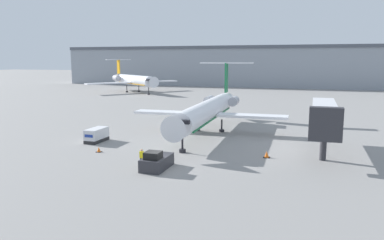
# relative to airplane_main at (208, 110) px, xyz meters

# --- Properties ---
(ground_plane) EXTENTS (600.00, 600.00, 0.00)m
(ground_plane) POSITION_rel_airplane_main_xyz_m (0.53, -20.08, -3.41)
(ground_plane) COLOR gray
(terminal_building) EXTENTS (180.00, 16.80, 16.20)m
(terminal_building) POSITION_rel_airplane_main_xyz_m (0.53, 99.92, 4.72)
(terminal_building) COLOR #8C939E
(terminal_building) RESTS_ON ground
(airplane_main) EXTENTS (23.29, 31.35, 10.28)m
(airplane_main) POSITION_rel_airplane_main_xyz_m (0.00, 0.00, 0.00)
(airplane_main) COLOR white
(airplane_main) RESTS_ON ground
(pushback_tug) EXTENTS (2.15, 4.20, 1.94)m
(pushback_tug) POSITION_rel_airplane_main_xyz_m (0.15, -19.70, -2.68)
(pushback_tug) COLOR #2D2D33
(pushback_tug) RESTS_ON ground
(luggage_cart) EXTENTS (1.68, 3.70, 1.80)m
(luggage_cart) POSITION_rel_airplane_main_xyz_m (-12.35, -10.73, -2.51)
(luggage_cart) COLOR #232326
(luggage_cart) RESTS_ON ground
(worker_near_tug) EXTENTS (0.40, 0.26, 1.84)m
(worker_near_tug) POSITION_rel_airplane_main_xyz_m (-1.61, -19.46, -2.43)
(worker_near_tug) COLOR #232838
(worker_near_tug) RESTS_ON ground
(traffic_cone_left) EXTENTS (0.60, 0.60, 0.60)m
(traffic_cone_left) POSITION_rel_airplane_main_xyz_m (-9.06, -15.56, -3.13)
(traffic_cone_left) COLOR black
(traffic_cone_left) RESTS_ON ground
(traffic_cone_right) EXTENTS (0.72, 0.72, 0.72)m
(traffic_cone_right) POSITION_rel_airplane_main_xyz_m (10.12, -11.99, -3.07)
(traffic_cone_right) COLOR black
(traffic_cone_right) RESTS_ON ground
(airplane_parked_far_left) EXTENTS (25.78, 27.23, 10.83)m
(airplane_parked_far_left) POSITION_rel_airplane_main_xyz_m (-42.27, 59.68, 0.64)
(airplane_parked_far_left) COLOR silver
(airplane_parked_far_left) RESTS_ON ground
(jet_bridge) EXTENTS (3.20, 14.16, 6.19)m
(jet_bridge) POSITION_rel_airplane_main_xyz_m (16.04, -8.28, 1.05)
(jet_bridge) COLOR #2D2D33
(jet_bridge) RESTS_ON ground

